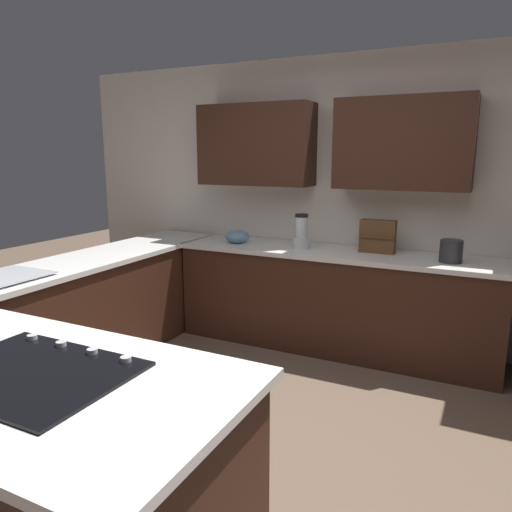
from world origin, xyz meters
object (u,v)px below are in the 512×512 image
(kettle, at_px, (451,251))
(cooktop, at_px, (32,372))
(spice_rack, at_px, (378,236))
(blender, at_px, (301,234))
(mixing_bowl, at_px, (237,236))

(kettle, bearing_deg, cooktop, 65.78)
(cooktop, distance_m, spice_rack, 3.02)
(spice_rack, bearing_deg, blender, 10.30)
(cooktop, xyz_separation_m, mixing_bowl, (0.63, -2.82, 0.05))
(spice_rack, xyz_separation_m, kettle, (-0.60, 0.12, -0.05))
(cooktop, xyz_separation_m, kettle, (-1.27, -2.82, 0.08))
(spice_rack, distance_m, kettle, 0.61)
(mixing_bowl, height_order, spice_rack, spice_rack)
(mixing_bowl, relative_size, spice_rack, 0.76)
(kettle, bearing_deg, spice_rack, -11.14)
(mixing_bowl, bearing_deg, kettle, 180.00)
(mixing_bowl, distance_m, spice_rack, 1.31)
(blender, height_order, spice_rack, blender)
(blender, bearing_deg, spice_rack, -169.70)
(cooktop, bearing_deg, mixing_bowl, -77.43)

